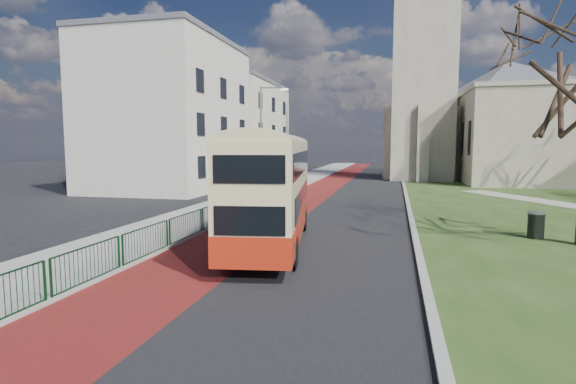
% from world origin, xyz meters
% --- Properties ---
extents(ground, '(160.00, 160.00, 0.00)m').
position_xyz_m(ground, '(0.00, 0.00, 0.00)').
color(ground, black).
rests_on(ground, ground).
extents(road_carriageway, '(9.00, 120.00, 0.01)m').
position_xyz_m(road_carriageway, '(1.50, 20.00, 0.01)').
color(road_carriageway, black).
rests_on(road_carriageway, ground).
extents(bus_lane, '(3.40, 120.00, 0.01)m').
position_xyz_m(bus_lane, '(-1.20, 20.00, 0.01)').
color(bus_lane, '#591414').
rests_on(bus_lane, ground).
extents(pavement_west, '(4.00, 120.00, 0.12)m').
position_xyz_m(pavement_west, '(-5.00, 20.00, 0.06)').
color(pavement_west, gray).
rests_on(pavement_west, ground).
extents(kerb_west, '(0.25, 120.00, 0.13)m').
position_xyz_m(kerb_west, '(-3.00, 20.00, 0.07)').
color(kerb_west, '#999993').
rests_on(kerb_west, ground).
extents(kerb_east, '(0.25, 80.00, 0.13)m').
position_xyz_m(kerb_east, '(6.10, 22.00, 0.07)').
color(kerb_east, '#999993').
rests_on(kerb_east, ground).
extents(pedestrian_railing, '(0.07, 24.00, 1.12)m').
position_xyz_m(pedestrian_railing, '(-2.95, 4.00, 0.55)').
color(pedestrian_railing, black).
rests_on(pedestrian_railing, ground).
extents(gothic_church, '(16.38, 18.00, 40.00)m').
position_xyz_m(gothic_church, '(12.56, 38.00, 13.13)').
color(gothic_church, gray).
rests_on(gothic_church, ground).
extents(street_block_near, '(10.30, 14.30, 13.00)m').
position_xyz_m(street_block_near, '(-14.00, 22.00, 6.51)').
color(street_block_near, beige).
rests_on(street_block_near, ground).
extents(street_block_far, '(10.30, 16.30, 11.50)m').
position_xyz_m(street_block_far, '(-14.00, 38.00, 5.76)').
color(street_block_far, '#BBB39E').
rests_on(street_block_far, ground).
extents(streetlamp, '(2.13, 0.18, 8.00)m').
position_xyz_m(streetlamp, '(-4.35, 18.00, 4.59)').
color(streetlamp, gray).
rests_on(streetlamp, pavement_west).
extents(bus, '(3.74, 10.16, 4.15)m').
position_xyz_m(bus, '(0.69, 2.24, 2.37)').
color(bus, '#AC230F').
rests_on(bus, ground).
extents(litter_bin, '(0.72, 0.72, 1.09)m').
position_xyz_m(litter_bin, '(10.92, 5.98, 0.59)').
color(litter_bin, black).
rests_on(litter_bin, grass_green).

